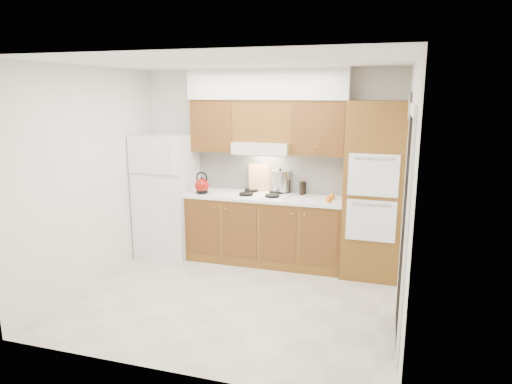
% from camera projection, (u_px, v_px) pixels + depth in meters
% --- Properties ---
extents(floor, '(3.60, 3.60, 0.00)m').
position_uv_depth(floor, '(234.00, 297.00, 5.22)').
color(floor, beige).
rests_on(floor, ground).
extents(ceiling, '(3.60, 3.60, 0.00)m').
position_uv_depth(ceiling, '(231.00, 62.00, 4.66)').
color(ceiling, white).
rests_on(ceiling, wall_back).
extents(wall_back, '(3.60, 0.02, 2.60)m').
position_uv_depth(wall_back, '(269.00, 165.00, 6.35)').
color(wall_back, white).
rests_on(wall_back, floor).
extents(wall_left, '(0.02, 3.00, 2.60)m').
position_uv_depth(wall_left, '(91.00, 178.00, 5.45)').
color(wall_left, white).
rests_on(wall_left, floor).
extents(wall_right, '(0.02, 3.00, 2.60)m').
position_uv_depth(wall_right, '(407.00, 197.00, 4.44)').
color(wall_right, white).
rests_on(wall_right, floor).
extents(fridge, '(0.75, 0.72, 1.72)m').
position_uv_depth(fridge, '(167.00, 195.00, 6.50)').
color(fridge, white).
rests_on(fridge, floor).
extents(base_cabinets, '(2.11, 0.60, 0.90)m').
position_uv_depth(base_cabinets, '(265.00, 230.00, 6.24)').
color(base_cabinets, brown).
rests_on(base_cabinets, floor).
extents(countertop, '(2.13, 0.62, 0.04)m').
position_uv_depth(countertop, '(265.00, 197.00, 6.13)').
color(countertop, white).
rests_on(countertop, base_cabinets).
extents(backsplash, '(2.11, 0.03, 0.56)m').
position_uv_depth(backsplash, '(270.00, 171.00, 6.34)').
color(backsplash, white).
rests_on(backsplash, countertop).
extents(oven_cabinet, '(0.70, 0.65, 2.20)m').
position_uv_depth(oven_cabinet, '(374.00, 190.00, 5.68)').
color(oven_cabinet, brown).
rests_on(oven_cabinet, floor).
extents(upper_cab_left, '(0.63, 0.33, 0.70)m').
position_uv_depth(upper_cab_left, '(216.00, 125.00, 6.27)').
color(upper_cab_left, brown).
rests_on(upper_cab_left, wall_back).
extents(upper_cab_right, '(0.73, 0.33, 0.70)m').
position_uv_depth(upper_cab_right, '(319.00, 128.00, 5.87)').
color(upper_cab_right, brown).
rests_on(upper_cab_right, wall_back).
extents(range_hood, '(0.75, 0.45, 0.15)m').
position_uv_depth(range_hood, '(263.00, 147.00, 6.08)').
color(range_hood, silver).
rests_on(range_hood, wall_back).
extents(upper_cab_over_hood, '(0.75, 0.33, 0.55)m').
position_uv_depth(upper_cab_over_hood, '(264.00, 121.00, 6.06)').
color(upper_cab_over_hood, brown).
rests_on(upper_cab_over_hood, range_hood).
extents(soffit, '(2.13, 0.36, 0.40)m').
position_uv_depth(soffit, '(268.00, 84.00, 5.93)').
color(soffit, silver).
rests_on(soffit, wall_back).
extents(cooktop, '(0.74, 0.50, 0.01)m').
position_uv_depth(cooktop, '(261.00, 194.00, 6.16)').
color(cooktop, white).
rests_on(cooktop, countertop).
extents(doorway, '(0.02, 0.90, 2.10)m').
position_uv_depth(doorway, '(404.00, 232.00, 4.17)').
color(doorway, black).
rests_on(doorway, floor).
extents(wall_clock, '(0.02, 0.30, 0.30)m').
position_uv_depth(wall_clock, '(410.00, 107.00, 4.77)').
color(wall_clock, '#3F3833').
rests_on(wall_clock, wall_right).
extents(kettle, '(0.24, 0.24, 0.20)m').
position_uv_depth(kettle, '(202.00, 186.00, 6.23)').
color(kettle, maroon).
rests_on(kettle, countertop).
extents(cutting_board, '(0.31, 0.20, 0.38)m').
position_uv_depth(cutting_board, '(259.00, 178.00, 6.31)').
color(cutting_board, tan).
rests_on(cutting_board, countertop).
extents(stock_pot, '(0.31, 0.31, 0.28)m').
position_uv_depth(stock_pot, '(280.00, 181.00, 6.25)').
color(stock_pot, silver).
rests_on(stock_pot, cooktop).
extents(condiment_a, '(0.07, 0.07, 0.19)m').
position_uv_depth(condiment_a, '(288.00, 187.00, 6.22)').
color(condiment_a, black).
rests_on(condiment_a, countertop).
extents(condiment_b, '(0.06, 0.06, 0.18)m').
position_uv_depth(condiment_b, '(302.00, 188.00, 6.14)').
color(condiment_b, black).
rests_on(condiment_b, countertop).
extents(condiment_c, '(0.07, 0.07, 0.17)m').
position_uv_depth(condiment_c, '(304.00, 188.00, 6.22)').
color(condiment_c, black).
rests_on(condiment_c, countertop).
extents(orange_near, '(0.09, 0.09, 0.07)m').
position_uv_depth(orange_near, '(329.00, 199.00, 5.74)').
color(orange_near, orange).
rests_on(orange_near, countertop).
extents(orange_far, '(0.09, 0.09, 0.08)m').
position_uv_depth(orange_far, '(332.00, 196.00, 5.90)').
color(orange_far, orange).
rests_on(orange_far, countertop).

